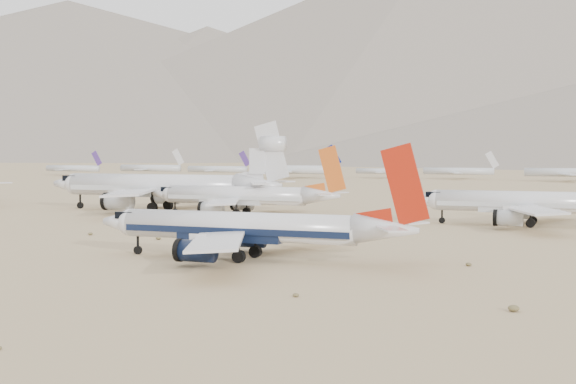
% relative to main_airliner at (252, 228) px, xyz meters
% --- Properties ---
extents(ground, '(7000.00, 7000.00, 0.00)m').
position_rel_main_airliner_xyz_m(ground, '(4.94, 3.60, -4.53)').
color(ground, '#9C7E5B').
rests_on(ground, ground).
extents(main_airliner, '(46.65, 45.57, 16.46)m').
position_rel_main_airliner_xyz_m(main_airliner, '(0.00, 0.00, 0.00)').
color(main_airliner, silver).
rests_on(main_airliner, ground).
extents(row2_gold_tail, '(47.83, 46.77, 17.03)m').
position_rel_main_airliner_xyz_m(row2_gold_tail, '(33.59, 66.65, 0.24)').
color(row2_gold_tail, silver).
rests_on(row2_gold_tail, ground).
extents(row2_orange_tail, '(46.54, 45.52, 16.60)m').
position_rel_main_airliner_xyz_m(row2_orange_tail, '(-32.13, 68.77, 0.13)').
color(row2_orange_tail, silver).
rests_on(row2_orange_tail, ground).
extents(row2_white_trijet, '(63.68, 62.24, 22.57)m').
position_rel_main_airliner_xyz_m(row2_white_trijet, '(-56.73, 75.44, 2.01)').
color(row2_white_trijet, silver).
rests_on(row2_white_trijet, ground).
extents(distant_storage_row, '(478.60, 60.03, 16.15)m').
position_rel_main_airliner_xyz_m(distant_storage_row, '(-46.73, 317.96, -0.08)').
color(distant_storage_row, silver).
rests_on(distant_storage_row, ground).
extents(desert_scrub, '(261.14, 121.67, 0.63)m').
position_rel_main_airliner_xyz_m(desert_scrub, '(6.58, -22.03, -4.24)').
color(desert_scrub, brown).
rests_on(desert_scrub, ground).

